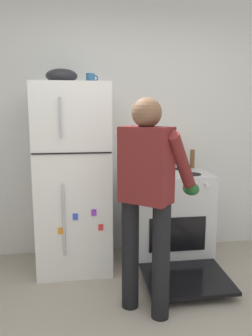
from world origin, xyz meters
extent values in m
cube|color=silver|center=(0.00, 1.95, 1.35)|extent=(6.00, 0.10, 2.70)
cube|color=white|center=(-0.47, 1.57, 0.87)|extent=(0.68, 0.68, 1.75)
cube|color=black|center=(-0.47, 1.23, 1.15)|extent=(0.67, 0.01, 0.01)
cylinder|color=#B7B7BC|center=(-0.55, 1.20, 0.58)|extent=(0.02, 0.02, 0.63)
cylinder|color=#B7B7BC|center=(-0.55, 1.20, 1.45)|extent=(0.02, 0.02, 0.33)
cube|color=red|center=(-0.24, 1.22, 0.49)|extent=(0.04, 0.01, 0.06)
cube|color=orange|center=(-0.58, 1.22, 0.48)|extent=(0.04, 0.01, 0.06)
cube|color=blue|center=(-0.46, 1.22, 0.60)|extent=(0.04, 0.01, 0.06)
cube|color=purple|center=(-0.29, 1.22, 0.63)|extent=(0.04, 0.01, 0.06)
cube|color=silver|center=(0.47, 1.57, 0.45)|extent=(0.76, 0.64, 0.90)
cube|color=black|center=(0.47, 1.25, 0.38)|extent=(0.53, 0.01, 0.33)
cylinder|color=black|center=(0.29, 1.43, 0.91)|extent=(0.17, 0.17, 0.01)
cylinder|color=black|center=(0.65, 1.43, 0.91)|extent=(0.17, 0.17, 0.01)
cylinder|color=black|center=(0.29, 1.71, 0.91)|extent=(0.17, 0.17, 0.01)
cylinder|color=black|center=(0.65, 1.71, 0.91)|extent=(0.17, 0.17, 0.01)
cylinder|color=silver|center=(0.21, 1.23, 0.84)|extent=(0.04, 0.03, 0.04)
cylinder|color=silver|center=(0.38, 1.23, 0.84)|extent=(0.04, 0.03, 0.04)
cylinder|color=silver|center=(0.56, 1.23, 0.84)|extent=(0.04, 0.03, 0.04)
cylinder|color=silver|center=(0.73, 1.23, 0.84)|extent=(0.04, 0.03, 0.04)
cube|color=black|center=(0.47, 0.96, 0.09)|extent=(0.72, 0.58, 0.05)
cylinder|color=black|center=(-0.04, 0.77, 0.43)|extent=(0.13, 0.13, 0.86)
cylinder|color=black|center=(0.15, 0.60, 0.43)|extent=(0.13, 0.13, 0.86)
cube|color=maroon|center=(0.05, 0.69, 1.13)|extent=(0.40, 0.39, 0.54)
sphere|color=brown|center=(0.05, 0.69, 1.49)|extent=(0.21, 0.21, 0.21)
sphere|color=black|center=(0.05, 0.69, 1.46)|extent=(0.15, 0.15, 0.15)
cylinder|color=maroon|center=(0.02, 0.95, 1.13)|extent=(0.34, 0.38, 0.49)
cylinder|color=maroon|center=(0.32, 0.69, 1.13)|extent=(0.34, 0.38, 0.49)
ellipsoid|color=#1E5123|center=(0.13, 1.08, 0.91)|extent=(0.12, 0.18, 0.10)
ellipsoid|color=#1E5123|center=(0.44, 0.82, 0.91)|extent=(0.12, 0.18, 0.10)
cylinder|color=orange|center=(0.31, 1.52, 0.96)|extent=(0.24, 0.24, 0.10)
cube|color=black|center=(0.17, 1.52, 1.00)|extent=(0.05, 0.03, 0.02)
cube|color=black|center=(0.46, 1.52, 1.00)|extent=(0.05, 0.03, 0.02)
cylinder|color=#2D6093|center=(-0.29, 1.62, 1.79)|extent=(0.08, 0.08, 0.10)
torus|color=#2D6093|center=(-0.24, 1.62, 1.80)|extent=(0.06, 0.01, 0.06)
cylinder|color=brown|center=(0.77, 1.77, 1.00)|extent=(0.05, 0.05, 0.19)
ellipsoid|color=black|center=(-0.55, 1.57, 1.81)|extent=(0.28, 0.28, 0.13)
camera|label=1|loc=(-0.42, -1.64, 1.53)|focal=36.51mm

